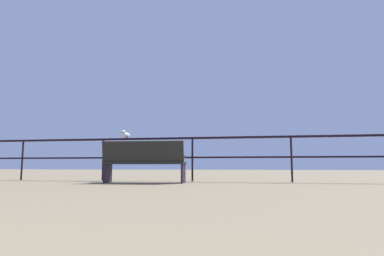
% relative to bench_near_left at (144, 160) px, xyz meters
% --- Properties ---
extents(pier_railing, '(20.20, 0.05, 1.04)m').
position_rel_bench_near_left_xyz_m(pier_railing, '(-0.22, 0.84, 0.28)').
color(pier_railing, black).
rests_on(pier_railing, ground_plane).
extents(bench_near_left, '(1.77, 0.72, 0.88)m').
position_rel_bench_near_left_xyz_m(bench_near_left, '(0.00, 0.00, 0.00)').
color(bench_near_left, black).
rests_on(bench_near_left, ground_plane).
extents(seagull_on_rail, '(0.22, 0.39, 0.19)m').
position_rel_bench_near_left_xyz_m(seagull_on_rail, '(-0.76, 0.82, 0.63)').
color(seagull_on_rail, white).
rests_on(seagull_on_rail, pier_railing).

